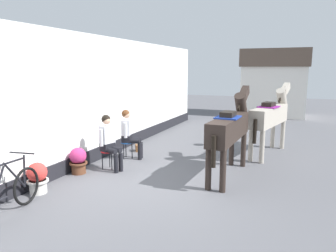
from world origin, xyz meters
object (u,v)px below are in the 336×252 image
Objects in this scene: seated_visitor_near at (109,140)px; flower_planter_middle at (78,160)px; seated_visitor_far at (129,132)px; satchel_bag at (137,148)px; leaning_bicycle at (7,195)px; saddled_horse_near at (230,128)px; spare_stool_white at (212,134)px; saddled_horse_far at (271,115)px; flower_planter_near at (37,177)px.

seated_visitor_near is 0.88m from flower_planter_middle.
satchel_bag is (-0.17, 0.80, -0.68)m from seated_visitor_far.
leaning_bicycle is (-0.20, -2.88, -0.38)m from seated_visitor_near.
satchel_bag is at bearing 90.14° from leaning_bicycle.
saddled_horse_near reaches higher than spare_stool_white.
satchel_bag is at bearing -161.59° from saddled_horse_far.
flower_planter_near is (-4.06, -5.01, -0.82)m from saddled_horse_far.
flower_planter_near is (-0.51, -1.88, -0.44)m from seated_visitor_near.
leaning_bicycle reaches higher than satchel_bag.
flower_planter_near is at bearing -112.87° from spare_stool_white.
seated_visitor_near is 2.17× the size of flower_planter_middle.
saddled_horse_far is at bearing 73.94° from saddled_horse_near.
saddled_horse_far is (0.69, 2.41, 0.00)m from saddled_horse_near.
flower_planter_middle is at bearing 98.18° from leaning_bicycle.
spare_stool_white is at bearing 60.34° from flower_planter_middle.
leaning_bicycle reaches higher than flower_planter_near.
seated_visitor_far is 0.80× the size of leaning_bicycle.
seated_visitor_near is 3.02× the size of spare_stool_white.
seated_visitor_near is 1.08m from seated_visitor_far.
flower_planter_near is 1.00× the size of flower_planter_middle.
flower_planter_middle is at bearing -107.00° from seated_visitor_far.
flower_planter_middle is (-0.03, 1.33, 0.00)m from flower_planter_near.
satchel_bag is at bearing 85.48° from flower_planter_near.
leaning_bicycle is at bearing 148.08° from satchel_bag.
flower_planter_middle is at bearing -119.66° from spare_stool_white.
spare_stool_white is at bearing 53.13° from seated_visitor_far.
flower_planter_middle is at bearing -134.37° from seated_visitor_near.
seated_visitor_far is 3.02× the size of spare_stool_white.
flower_planter_middle is 0.37× the size of leaning_bicycle.
saddled_horse_near is 4.33m from flower_planter_near.
leaning_bicycle is at bearing -92.32° from seated_visitor_far.
seated_visitor_near reaches higher than leaning_bicycle.
seated_visitor_near is 2.98m from saddled_horse_near.
saddled_horse_far is 6.42× the size of spare_stool_white.
saddled_horse_near is 2.51m from saddled_horse_far.
flower_planter_near is at bearing 107.08° from leaning_bicycle.
satchel_bag is (-0.21, 1.88, -0.68)m from seated_visitor_near.
saddled_horse_far reaches higher than flower_planter_near.
flower_planter_middle is 2.29× the size of satchel_bag.
seated_visitor_far is at bearing -126.87° from spare_stool_white.
spare_stool_white is at bearing -83.29° from satchel_bag.
seated_visitor_near is 0.80× the size of leaning_bicycle.
leaning_bicycle is (-3.06, -3.60, -0.76)m from saddled_horse_near.
seated_visitor_far is 1.75m from flower_planter_middle.
saddled_horse_near is 10.71× the size of satchel_bag.
spare_stool_white is at bearing 170.25° from saddled_horse_far.
spare_stool_white is 1.64× the size of satchel_bag.
saddled_horse_far is (3.59, 2.06, 0.38)m from seated_visitor_far.
satchel_bag is (0.32, 2.43, -0.23)m from flower_planter_middle.
saddled_horse_far is 4.62× the size of flower_planter_near.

